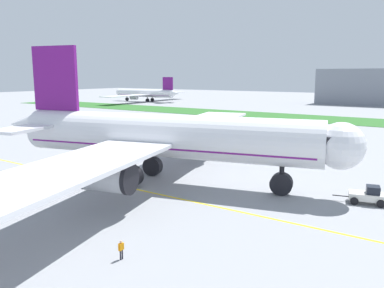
% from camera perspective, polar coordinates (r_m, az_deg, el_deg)
% --- Properties ---
extents(ground_plane, '(600.00, 600.00, 0.00)m').
position_cam_1_polar(ground_plane, '(52.69, -8.41, -6.33)').
color(ground_plane, gray).
rests_on(ground_plane, ground).
extents(apron_taxi_line, '(280.00, 0.36, 0.01)m').
position_cam_1_polar(apron_taxi_line, '(52.27, -8.85, -6.47)').
color(apron_taxi_line, yellow).
rests_on(apron_taxi_line, ground).
extents(grass_median_strip, '(320.00, 24.00, 0.10)m').
position_cam_1_polar(grass_median_strip, '(138.90, 19.58, 3.41)').
color(grass_median_strip, '#2D6628').
rests_on(grass_median_strip, ground).
extents(airliner_foreground, '(51.44, 81.26, 19.05)m').
position_cam_1_polar(airliner_foreground, '(53.34, -4.77, 1.07)').
color(airliner_foreground, white).
rests_on(airliner_foreground, ground).
extents(pushback_tug, '(5.87, 3.26, 2.15)m').
position_cam_1_polar(pushback_tug, '(49.94, 24.50, -6.90)').
color(pushback_tug, white).
rests_on(pushback_tug, ground).
extents(ground_crew_wingwalker_port, '(0.27, 0.58, 1.64)m').
position_cam_1_polar(ground_crew_wingwalker_port, '(32.96, -10.39, -14.82)').
color(ground_crew_wingwalker_port, black).
rests_on(ground_crew_wingwalker_port, ground).
extents(service_truck_baggage_loader, '(5.22, 2.92, 2.79)m').
position_cam_1_polar(service_truck_baggage_loader, '(71.33, 20.34, -1.29)').
color(service_truck_baggage_loader, white).
rests_on(service_truck_baggage_loader, ground).
extents(service_truck_fuel_bowser, '(6.04, 4.14, 2.71)m').
position_cam_1_polar(service_truck_fuel_bowser, '(102.77, 12.41, 2.40)').
color(service_truck_fuel_bowser, yellow).
rests_on(service_truck_fuel_bowser, ground).
extents(parked_airliner_far_left, '(43.74, 69.79, 13.84)m').
position_cam_1_polar(parked_airliner_far_left, '(222.04, -6.69, 7.41)').
color(parked_airliner_far_left, white).
rests_on(parked_airliner_far_left, ground).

